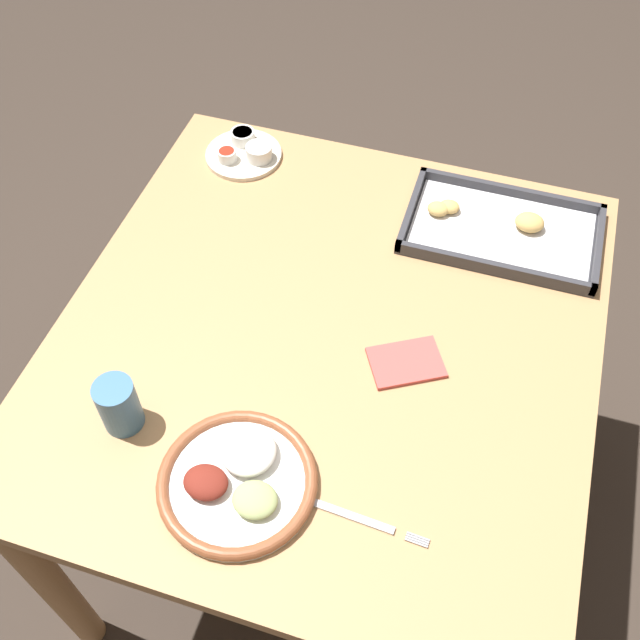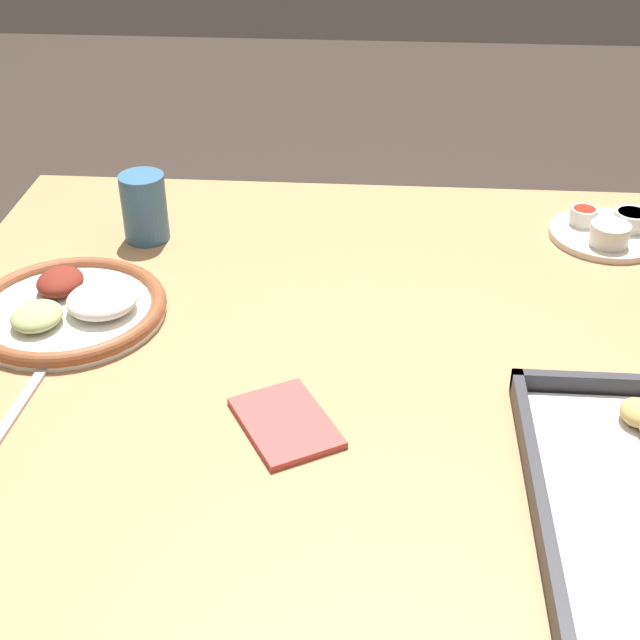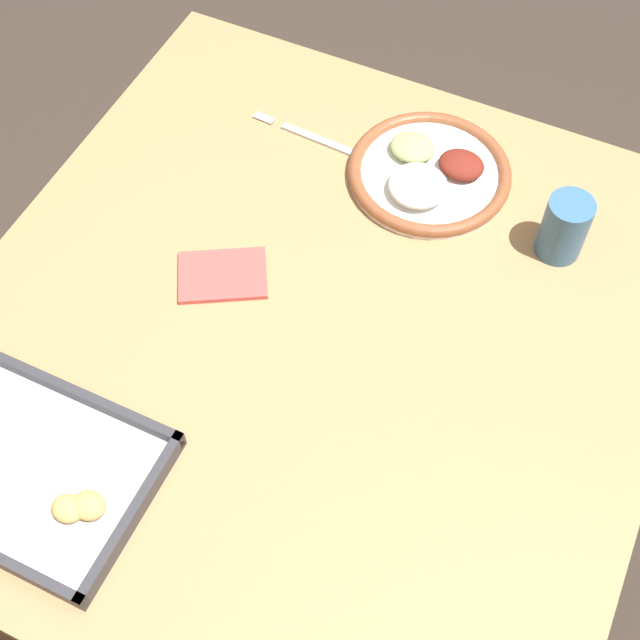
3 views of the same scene
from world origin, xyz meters
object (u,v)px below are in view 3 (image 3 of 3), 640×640
object	(u,v)px
baking_tray	(7,460)
drinking_cup	(564,227)
napkin	(223,275)
dinner_plate	(429,173)
fork	(321,141)

from	to	relation	value
baking_tray	drinking_cup	bearing A→B (deg)	-130.19
baking_tray	napkin	bearing A→B (deg)	-105.96
dinner_plate	napkin	distance (m)	0.35
dinner_plate	drinking_cup	world-z (taller)	drinking_cup
dinner_plate	baking_tray	bearing A→B (deg)	65.57
baking_tray	napkin	xyz separation A→B (m)	(-0.10, -0.36, -0.01)
fork	baking_tray	xyz separation A→B (m)	(0.12, 0.66, 0.01)
fork	drinking_cup	bearing A→B (deg)	176.66
fork	napkin	xyz separation A→B (m)	(0.02, 0.29, 0.00)
fork	napkin	bearing A→B (deg)	90.44
dinner_plate	fork	distance (m)	0.18
baking_tray	drinking_cup	xyz separation A→B (m)	(-0.51, -0.61, 0.04)
fork	drinking_cup	size ratio (longest dim) A/B	2.21
dinner_plate	napkin	xyz separation A→B (m)	(0.19, 0.29, -0.01)
dinner_plate	fork	size ratio (longest dim) A/B	1.12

